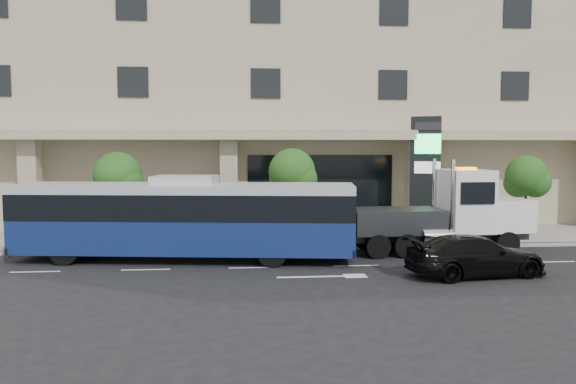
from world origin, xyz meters
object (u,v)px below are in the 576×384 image
Objects in this scene: city_bus at (185,217)px; tow_truck at (447,214)px; signage_pylon at (425,174)px; black_sedan at (475,256)px.

tow_truck is (11.18, 0.66, -0.07)m from city_bus.
city_bus is at bearing -131.33° from signage_pylon.
black_sedan is (10.54, -3.76, -1.02)m from city_bus.
black_sedan is 0.84× the size of signage_pylon.
city_bus is at bearing -178.85° from tow_truck.
city_bus is 11.23m from black_sedan.
signage_pylon is (1.20, 9.01, 2.47)m from black_sedan.
city_bus is 11.20m from tow_truck.
city_bus reaches higher than black_sedan.
signage_pylon is at bearing -15.28° from black_sedan.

